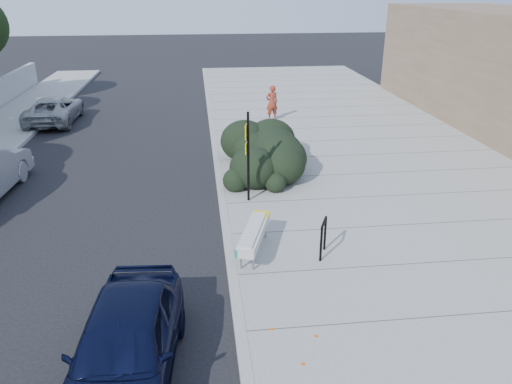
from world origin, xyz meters
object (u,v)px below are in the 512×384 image
at_px(sedan_navy, 125,345).
at_px(suv_silver, 54,110).
at_px(sign_post, 248,152).
at_px(pedestrian, 272,103).
at_px(bench, 254,233).
at_px(bike_rack, 323,235).

distance_m(sedan_navy, suv_silver, 18.71).
relative_size(sign_post, pedestrian, 1.65).
height_order(bench, pedestrian, pedestrian).
relative_size(sign_post, sedan_navy, 0.65).
xyz_separation_m(sedan_navy, pedestrian, (4.92, 16.55, 0.26)).
relative_size(bike_rack, suv_silver, 0.20).
xyz_separation_m(sedan_navy, suv_silver, (-5.51, 17.88, -0.09)).
xyz_separation_m(sign_post, pedestrian, (2.14, 9.52, -0.72)).
bearing_deg(sedan_navy, pedestrian, 77.98).
height_order(bench, sedan_navy, sedan_navy).
relative_size(bench, bike_rack, 2.35).
bearing_deg(pedestrian, sign_post, 63.99).
relative_size(bike_rack, sedan_navy, 0.22).
bearing_deg(bike_rack, sign_post, 135.81).
bearing_deg(bike_rack, pedestrian, 110.43).
xyz_separation_m(bike_rack, pedestrian, (0.69, 13.04, 0.28)).
height_order(sign_post, pedestrian, sign_post).
bearing_deg(bike_rack, sedan_navy, -116.95).
height_order(bench, sign_post, sign_post).
distance_m(bench, suv_silver, 16.20).
height_order(bench, suv_silver, suv_silver).
xyz_separation_m(bench, sign_post, (0.19, 3.18, 1.04)).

